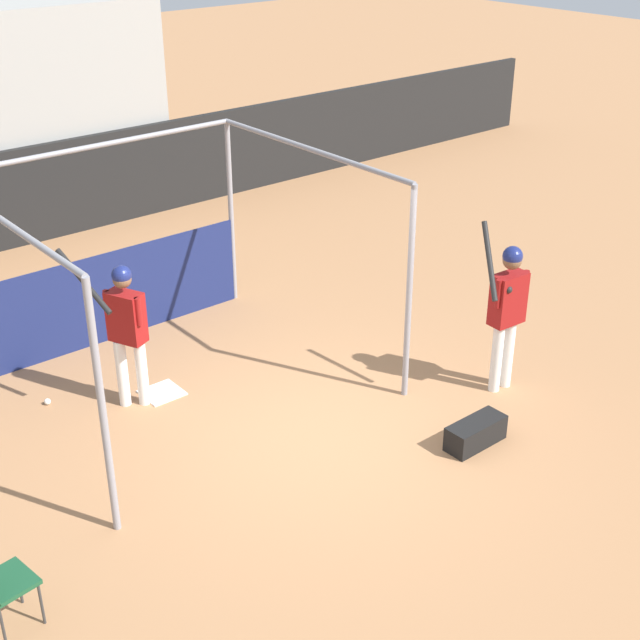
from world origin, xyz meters
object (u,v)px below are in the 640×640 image
(player_waiting, at_px, (507,305))
(baseball, at_px, (47,402))
(player_batter, at_px, (126,324))
(equipment_bag, at_px, (476,433))

(player_waiting, bearing_deg, baseball, -31.61)
(player_batter, xyz_separation_m, player_waiting, (3.49, -2.44, 0.06))
(player_batter, bearing_deg, equipment_bag, -164.98)
(baseball, bearing_deg, player_batter, -38.69)
(player_waiting, distance_m, equipment_bag, 1.57)
(player_waiting, relative_size, baseball, 28.14)
(player_batter, bearing_deg, baseball, 28.10)
(player_batter, height_order, equipment_bag, player_batter)
(player_batter, xyz_separation_m, baseball, (-0.77, 0.62, -0.99))
(equipment_bag, bearing_deg, player_batter, 128.23)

